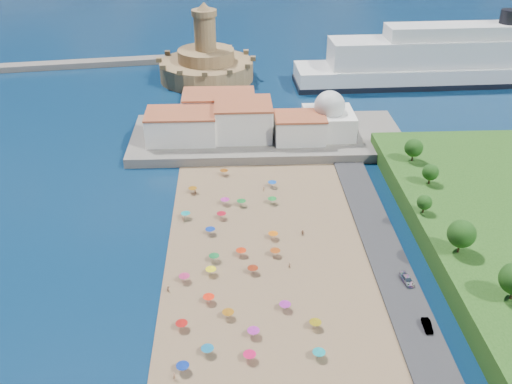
{
  "coord_description": "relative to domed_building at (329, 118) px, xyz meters",
  "views": [
    {
      "loc": [
        -1.9,
        -101.21,
        80.63
      ],
      "look_at": [
        4.0,
        25.0,
        8.0
      ],
      "focal_mm": 40.0,
      "sensor_mm": 36.0,
      "label": 1
    }
  ],
  "objects": [
    {
      "name": "hillside_trees",
      "position": [
        19.09,
        -82.99,
        1.41
      ],
      "size": [
        13.37,
        108.13,
        8.2
      ],
      "color": "#382314",
      "rests_on": "hillside"
    },
    {
      "name": "beachgoers",
      "position": [
        -32.03,
        -61.31,
        -7.86
      ],
      "size": [
        32.88,
        86.08,
        1.82
      ],
      "color": "tan",
      "rests_on": "beach"
    },
    {
      "name": "waterfront_buildings",
      "position": [
        -33.05,
        2.64,
        -1.1
      ],
      "size": [
        57.0,
        29.0,
        11.0
      ],
      "color": "silver",
      "rests_on": "terrace"
    },
    {
      "name": "cruise_ship",
      "position": [
        63.89,
        57.99,
        -0.1
      ],
      "size": [
        137.89,
        25.31,
        29.97
      ],
      "color": "black",
      "rests_on": "ground"
    },
    {
      "name": "beach_parasols",
      "position": [
        -31.84,
        -84.39,
        -6.83
      ],
      "size": [
        30.76,
        116.9,
        2.2
      ],
      "color": "gray",
      "rests_on": "beach"
    },
    {
      "name": "domed_building",
      "position": [
        0.0,
        0.0,
        0.0
      ],
      "size": [
        16.0,
        16.0,
        15.0
      ],
      "color": "silver",
      "rests_on": "terrace"
    },
    {
      "name": "terrace",
      "position": [
        -20.0,
        2.0,
        -7.47
      ],
      "size": [
        90.0,
        36.0,
        3.0
      ],
      "primitive_type": "cube",
      "color": "#59544C",
      "rests_on": "ground"
    },
    {
      "name": "jetty",
      "position": [
        -42.0,
        37.0,
        -7.77
      ],
      "size": [
        18.0,
        70.0,
        2.4
      ],
      "primitive_type": "cube",
      "color": "#59544C",
      "rests_on": "ground"
    },
    {
      "name": "parked_cars",
      "position": [
        6.0,
        -88.69,
        -7.58
      ],
      "size": [
        2.69,
        38.86,
        1.39
      ],
      "color": "gray",
      "rests_on": "promenade"
    },
    {
      "name": "ground",
      "position": [
        -30.0,
        -71.0,
        -8.97
      ],
      "size": [
        700.0,
        700.0,
        0.0
      ],
      "primitive_type": "plane",
      "color": "#071938",
      "rests_on": "ground"
    },
    {
      "name": "fortress",
      "position": [
        -42.0,
        67.0,
        -2.29
      ],
      "size": [
        40.0,
        40.0,
        32.4
      ],
      "color": "#A78853",
      "rests_on": "ground"
    }
  ]
}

